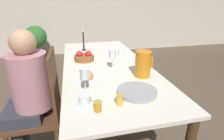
{
  "coord_description": "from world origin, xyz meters",
  "views": [
    {
      "loc": [
        -0.34,
        -1.79,
        1.39
      ],
      "look_at": [
        0.0,
        -0.32,
        0.78
      ],
      "focal_mm": 28.0,
      "sensor_mm": 36.0,
      "label": 1
    }
  ],
  "objects_px": {
    "wine_glass_juice": "(84,75)",
    "potted_plant": "(36,38)",
    "bread_plate": "(88,77)",
    "wine_glass_water": "(112,55)",
    "person_seated": "(27,90)",
    "jam_jar_amber": "(98,106)",
    "jam_jar_red": "(120,99)",
    "serving_tray": "(137,92)",
    "teacup_across": "(121,53)",
    "chair_person_side": "(43,107)",
    "fruit_bowl": "(84,57)",
    "candlestick_tall": "(84,42)",
    "red_pitcher": "(143,64)",
    "teacup_near_person": "(85,100)"
  },
  "relations": [
    {
      "from": "wine_glass_juice",
      "to": "potted_plant",
      "type": "bearing_deg",
      "value": 105.44
    },
    {
      "from": "bread_plate",
      "to": "wine_glass_water",
      "type": "bearing_deg",
      "value": 38.07
    },
    {
      "from": "person_seated",
      "to": "jam_jar_amber",
      "type": "height_order",
      "value": "person_seated"
    },
    {
      "from": "person_seated",
      "to": "bread_plate",
      "type": "height_order",
      "value": "person_seated"
    },
    {
      "from": "wine_glass_water",
      "to": "jam_jar_red",
      "type": "xyz_separation_m",
      "value": [
        -0.1,
        -0.64,
        -0.11
      ]
    },
    {
      "from": "person_seated",
      "to": "wine_glass_juice",
      "type": "bearing_deg",
      "value": -111.42
    },
    {
      "from": "bread_plate",
      "to": "jam_jar_amber",
      "type": "height_order",
      "value": "bread_plate"
    },
    {
      "from": "serving_tray",
      "to": "person_seated",
      "type": "bearing_deg",
      "value": 161.2
    },
    {
      "from": "serving_tray",
      "to": "jam_jar_amber",
      "type": "xyz_separation_m",
      "value": [
        -0.32,
        -0.15,
        0.02
      ]
    },
    {
      "from": "bread_plate",
      "to": "jam_jar_amber",
      "type": "xyz_separation_m",
      "value": [
        0.01,
        -0.47,
        0.01
      ]
    },
    {
      "from": "wine_glass_water",
      "to": "serving_tray",
      "type": "height_order",
      "value": "wine_glass_water"
    },
    {
      "from": "teacup_across",
      "to": "potted_plant",
      "type": "bearing_deg",
      "value": 120.81
    },
    {
      "from": "chair_person_side",
      "to": "fruit_bowl",
      "type": "distance_m",
      "value": 0.75
    },
    {
      "from": "chair_person_side",
      "to": "candlestick_tall",
      "type": "xyz_separation_m",
      "value": [
        0.44,
        1.02,
        0.32
      ]
    },
    {
      "from": "person_seated",
      "to": "potted_plant",
      "type": "height_order",
      "value": "person_seated"
    },
    {
      "from": "red_pitcher",
      "to": "jam_jar_red",
      "type": "bearing_deg",
      "value": -129.22
    },
    {
      "from": "chair_person_side",
      "to": "potted_plant",
      "type": "relative_size",
      "value": 1.22
    },
    {
      "from": "serving_tray",
      "to": "jam_jar_red",
      "type": "xyz_separation_m",
      "value": [
        -0.17,
        -0.11,
        0.02
      ]
    },
    {
      "from": "chair_person_side",
      "to": "jam_jar_red",
      "type": "height_order",
      "value": "chair_person_side"
    },
    {
      "from": "teacup_across",
      "to": "wine_glass_juice",
      "type": "bearing_deg",
      "value": -121.86
    },
    {
      "from": "chair_person_side",
      "to": "wine_glass_water",
      "type": "bearing_deg",
      "value": -69.97
    },
    {
      "from": "wine_glass_juice",
      "to": "jam_jar_amber",
      "type": "bearing_deg",
      "value": -77.92
    },
    {
      "from": "wine_glass_water",
      "to": "jam_jar_amber",
      "type": "relative_size",
      "value": 2.89
    },
    {
      "from": "teacup_near_person",
      "to": "jam_jar_amber",
      "type": "relative_size",
      "value": 1.97
    },
    {
      "from": "person_seated",
      "to": "teacup_near_person",
      "type": "relative_size",
      "value": 8.69
    },
    {
      "from": "wine_glass_water",
      "to": "jam_jar_red",
      "type": "distance_m",
      "value": 0.66
    },
    {
      "from": "candlestick_tall",
      "to": "potted_plant",
      "type": "distance_m",
      "value": 2.27
    },
    {
      "from": "serving_tray",
      "to": "potted_plant",
      "type": "xyz_separation_m",
      "value": [
        -1.27,
        3.34,
        -0.2
      ]
    },
    {
      "from": "bread_plate",
      "to": "candlestick_tall",
      "type": "relative_size",
      "value": 0.69
    },
    {
      "from": "chair_person_side",
      "to": "jam_jar_amber",
      "type": "xyz_separation_m",
      "value": [
        0.41,
        -0.44,
        0.24
      ]
    },
    {
      "from": "wine_glass_juice",
      "to": "potted_plant",
      "type": "relative_size",
      "value": 0.24
    },
    {
      "from": "fruit_bowl",
      "to": "red_pitcher",
      "type": "bearing_deg",
      "value": -50.03
    },
    {
      "from": "teacup_near_person",
      "to": "teacup_across",
      "type": "distance_m",
      "value": 1.15
    },
    {
      "from": "jam_jar_amber",
      "to": "wine_glass_water",
      "type": "bearing_deg",
      "value": 69.41
    },
    {
      "from": "chair_person_side",
      "to": "bread_plate",
      "type": "bearing_deg",
      "value": -85.25
    },
    {
      "from": "bread_plate",
      "to": "fruit_bowl",
      "type": "relative_size",
      "value": 0.92
    },
    {
      "from": "teacup_across",
      "to": "serving_tray",
      "type": "height_order",
      "value": "teacup_across"
    },
    {
      "from": "person_seated",
      "to": "serving_tray",
      "type": "height_order",
      "value": "person_seated"
    },
    {
      "from": "chair_person_side",
      "to": "teacup_near_person",
      "type": "bearing_deg",
      "value": -135.31
    },
    {
      "from": "teacup_near_person",
      "to": "bread_plate",
      "type": "height_order",
      "value": "bread_plate"
    },
    {
      "from": "chair_person_side",
      "to": "person_seated",
      "type": "relative_size",
      "value": 0.85
    },
    {
      "from": "wine_glass_juice",
      "to": "jam_jar_amber",
      "type": "relative_size",
      "value": 2.81
    },
    {
      "from": "wine_glass_juice",
      "to": "bread_plate",
      "type": "bearing_deg",
      "value": 78.55
    },
    {
      "from": "red_pitcher",
      "to": "fruit_bowl",
      "type": "distance_m",
      "value": 0.76
    },
    {
      "from": "jam_jar_amber",
      "to": "potted_plant",
      "type": "distance_m",
      "value": 3.62
    },
    {
      "from": "teacup_across",
      "to": "candlestick_tall",
      "type": "distance_m",
      "value": 0.57
    },
    {
      "from": "bread_plate",
      "to": "red_pitcher",
      "type": "bearing_deg",
      "value": -3.24
    },
    {
      "from": "red_pitcher",
      "to": "teacup_near_person",
      "type": "height_order",
      "value": "red_pitcher"
    },
    {
      "from": "red_pitcher",
      "to": "teacup_across",
      "type": "height_order",
      "value": "red_pitcher"
    },
    {
      "from": "jam_jar_amber",
      "to": "fruit_bowl",
      "type": "bearing_deg",
      "value": 90.05
    }
  ]
}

